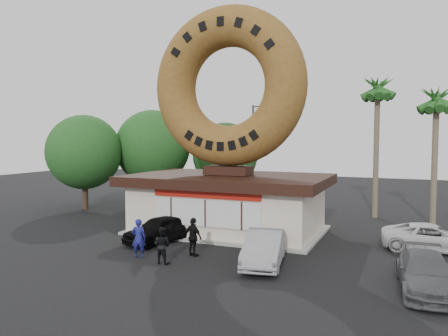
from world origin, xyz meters
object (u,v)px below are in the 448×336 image
street_lamp (255,149)px  car_white (433,238)px  car_black (159,229)px  donut_shop (228,201)px  person_left (139,238)px  car_silver (264,248)px  giant_donut (228,87)px  person_right (193,237)px  car_grey (426,273)px  person_center (162,245)px

street_lamp → car_white: 16.66m
car_black → car_white: bearing=34.1°
donut_shop → person_left: size_ratio=6.31×
car_black → car_white: 13.46m
car_silver → car_white: bearing=27.6°
giant_donut → car_white: giant_donut is taller
car_silver → car_white: (6.75, 5.30, -0.07)m
car_white → car_black: bearing=102.9°
giant_donut → person_right: size_ratio=5.07×
donut_shop → giant_donut: bearing=90.0°
donut_shop → car_grey: (10.22, -6.42, -1.11)m
donut_shop → person_center: size_ratio=6.97×
person_center → donut_shop: bearing=-89.1°
donut_shop → person_right: (0.58, -5.57, -0.87)m
car_black → street_lamp: bearing=106.7°
person_right → car_black: 3.30m
giant_donut → person_left: 10.15m
person_center → car_grey: person_center is taller
person_left → car_grey: person_left is taller
person_left → car_black: 2.90m
person_center → person_right: bearing=-113.2°
street_lamp → person_right: 16.18m
car_white → person_center: bearing=119.5°
donut_shop → giant_donut: 6.55m
person_left → donut_shop: bearing=-127.0°
person_right → car_silver: (3.38, 0.03, -0.18)m
giant_donut → car_white: (10.71, -0.26, -7.67)m
person_left → car_white: (12.32, 6.46, -0.24)m
car_silver → car_grey: 6.32m
car_silver → donut_shop: bearing=115.0°
car_grey → donut_shop: bearing=142.8°
car_silver → car_white: 8.58m
donut_shop → street_lamp: size_ratio=1.40×
person_left → car_grey: (11.84, 0.29, -0.24)m
donut_shop → car_silver: bearing=-54.4°
person_left → street_lamp: bearing=-112.6°
street_lamp → person_left: size_ratio=4.50×
person_left → car_white: person_left is taller
person_right → car_white: 11.45m
car_grey → person_right: bearing=169.8°
giant_donut → car_grey: giant_donut is taller
car_silver → person_right: bearing=169.8°
giant_donut → street_lamp: 10.87m
person_center → car_black: bearing=-54.8°
person_left → car_white: size_ratio=0.38×
donut_shop → person_left: donut_shop is taller
giant_donut → person_right: 9.31m
giant_donut → car_silver: size_ratio=2.09×
street_lamp → person_right: street_lamp is taller
person_center → car_grey: 10.39m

